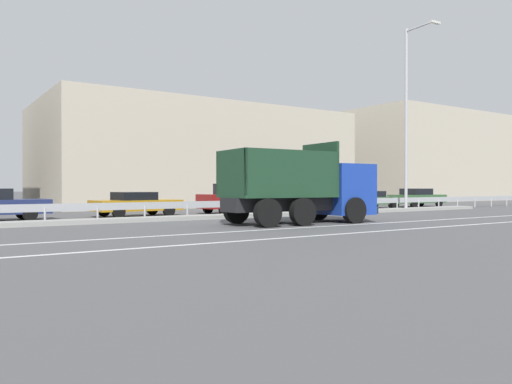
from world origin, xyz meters
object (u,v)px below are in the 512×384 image
median_road_sign (276,190)px  parked_car_4 (136,204)px  dump_truck (314,192)px  parked_car_6 (313,198)px  parked_car_7 (370,199)px  parked_car_5 (235,199)px  street_lamp_1 (408,111)px  parked_car_8 (417,197)px

median_road_sign → parked_car_4: bearing=148.9°
dump_truck → parked_car_6: (6.78, 8.08, -0.48)m
parked_car_7 → parked_car_5: bearing=-87.4°
median_road_sign → parked_car_6: 6.52m
parked_car_4 → parked_car_5: (5.58, -0.16, 0.17)m
dump_truck → parked_car_7: (11.70, 7.99, -0.60)m
median_road_sign → dump_truck: bearing=-106.8°
street_lamp_1 → parked_car_5: (-9.87, 3.73, -5.19)m
parked_car_4 → parked_car_8: parked_car_8 is taller
street_lamp_1 → parked_car_7: 6.63m
parked_car_4 → parked_car_7: 16.27m
street_lamp_1 → parked_car_6: bearing=136.4°
parked_car_4 → parked_car_8: bearing=86.2°
dump_truck → parked_car_4: size_ratio=1.50×
dump_truck → street_lamp_1: (10.89, 4.17, 4.76)m
median_road_sign → parked_car_8: median_road_sign is taller
dump_truck → parked_car_4: 9.29m
dump_truck → parked_car_5: (1.01, 7.91, -0.42)m
parked_car_4 → street_lamp_1: bearing=71.7°
dump_truck → street_lamp_1: size_ratio=0.59×
dump_truck → median_road_sign: size_ratio=2.68×
parked_car_4 → parked_car_6: 11.35m
street_lamp_1 → parked_car_7: (0.81, 3.81, -5.36)m
parked_car_5 → parked_car_6: 5.77m
median_road_sign → parked_car_7: 10.93m
parked_car_7 → parked_car_8: parked_car_8 is taller
dump_truck → parked_car_8: size_ratio=1.45×
parked_car_6 → parked_car_5: bearing=-83.9°
parked_car_5 → parked_car_6: bearing=89.5°
dump_truck → street_lamp_1: bearing=113.7°
parked_car_8 → dump_truck: bearing=-62.4°
parked_car_4 → parked_car_7: (16.26, -0.08, -0.01)m
street_lamp_1 → parked_car_8: (5.97, 4.05, -5.30)m
parked_car_4 → parked_car_5: parked_car_5 is taller
street_lamp_1 → parked_car_8: street_lamp_1 is taller
median_road_sign → parked_car_8: (15.50, 3.73, -0.62)m
median_road_sign → parked_car_4: (-5.93, 3.57, -0.67)m
parked_car_5 → parked_car_7: bearing=88.2°
street_lamp_1 → parked_car_6: size_ratio=2.31×
parked_car_6 → parked_car_7: parked_car_6 is taller
dump_truck → parked_car_6: dump_truck is taller
street_lamp_1 → dump_truck: bearing=-159.0°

